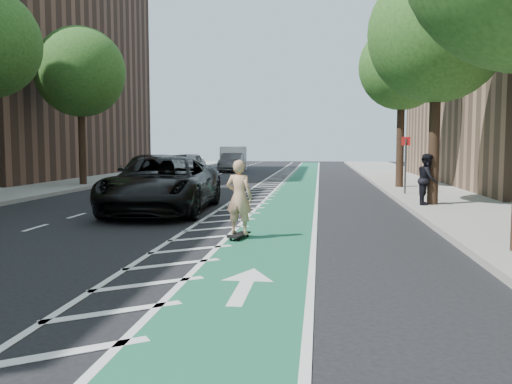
# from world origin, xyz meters

# --- Properties ---
(ground) EXTENTS (120.00, 120.00, 0.00)m
(ground) POSITION_xyz_m (0.00, 0.00, 0.00)
(ground) COLOR black
(ground) RESTS_ON ground
(bike_lane) EXTENTS (2.00, 90.00, 0.01)m
(bike_lane) POSITION_xyz_m (3.00, 10.00, 0.01)
(bike_lane) COLOR #1B6042
(bike_lane) RESTS_ON ground
(buffer_strip) EXTENTS (1.40, 90.00, 0.01)m
(buffer_strip) POSITION_xyz_m (1.50, 10.00, 0.01)
(buffer_strip) COLOR silver
(buffer_strip) RESTS_ON ground
(sidewalk_right) EXTENTS (5.00, 90.00, 0.15)m
(sidewalk_right) POSITION_xyz_m (9.50, 10.00, 0.07)
(sidewalk_right) COLOR gray
(sidewalk_right) RESTS_ON ground
(curb_right) EXTENTS (0.12, 90.00, 0.16)m
(curb_right) POSITION_xyz_m (7.05, 10.00, 0.08)
(curb_right) COLOR gray
(curb_right) RESTS_ON ground
(curb_left) EXTENTS (0.12, 90.00, 0.16)m
(curb_left) POSITION_xyz_m (-7.05, 10.00, 0.08)
(curb_left) COLOR gray
(curb_left) RESTS_ON ground
(tree_r_c) EXTENTS (4.20, 4.20, 7.90)m
(tree_r_c) POSITION_xyz_m (7.90, 8.00, 5.77)
(tree_r_c) COLOR #382619
(tree_r_c) RESTS_ON ground
(tree_r_d) EXTENTS (4.20, 4.20, 7.90)m
(tree_r_d) POSITION_xyz_m (7.90, 16.00, 5.77)
(tree_r_d) COLOR #382619
(tree_r_d) RESTS_ON ground
(tree_l_d) EXTENTS (4.20, 4.20, 7.90)m
(tree_l_d) POSITION_xyz_m (-7.90, 16.00, 5.77)
(tree_l_d) COLOR #382619
(tree_l_d) RESTS_ON ground
(sign_post) EXTENTS (0.35, 0.08, 2.47)m
(sign_post) POSITION_xyz_m (7.60, 12.00, 1.35)
(sign_post) COLOR #4C4C4C
(sign_post) RESTS_ON ground
(skateboard) EXTENTS (0.44, 0.92, 0.12)m
(skateboard) POSITION_xyz_m (2.30, 1.39, 0.10)
(skateboard) COLOR black
(skateboard) RESTS_ON ground
(skateboarder) EXTENTS (0.69, 0.53, 1.70)m
(skateboarder) POSITION_xyz_m (2.30, 1.39, 0.97)
(skateboarder) COLOR tan
(skateboarder) RESTS_ON skateboard
(suv_near) EXTENTS (3.24, 6.55, 1.79)m
(suv_near) POSITION_xyz_m (-0.86, 6.03, 0.89)
(suv_near) COLOR black
(suv_near) RESTS_ON ground
(suv_far) EXTENTS (3.29, 6.35, 1.76)m
(suv_far) POSITION_xyz_m (-2.40, 9.88, 0.88)
(suv_far) COLOR black
(suv_far) RESTS_ON ground
(car_silver) EXTENTS (2.13, 4.97, 1.67)m
(car_silver) POSITION_xyz_m (-4.37, 23.19, 0.84)
(car_silver) COLOR #95959A
(car_silver) RESTS_ON ground
(car_grey) EXTENTS (1.63, 4.59, 1.51)m
(car_grey) POSITION_xyz_m (-2.80, 31.82, 0.75)
(car_grey) COLOR #595A5E
(car_grey) RESTS_ON ground
(pedestrian) EXTENTS (0.83, 0.96, 1.71)m
(pedestrian) POSITION_xyz_m (7.70, 7.89, 1.01)
(pedestrian) COLOR black
(pedestrian) RESTS_ON sidewalk_right
(box_truck) EXTENTS (2.65, 5.00, 1.99)m
(box_truck) POSITION_xyz_m (-3.24, 35.02, 0.92)
(box_truck) COLOR silver
(box_truck) RESTS_ON ground
(barrel_a) EXTENTS (0.63, 0.63, 0.86)m
(barrel_a) POSITION_xyz_m (-3.24, 8.86, 0.41)
(barrel_a) COLOR orange
(barrel_a) RESTS_ON ground
(barrel_b) EXTENTS (0.62, 0.62, 0.84)m
(barrel_b) POSITION_xyz_m (-1.80, 12.00, 0.40)
(barrel_b) COLOR orange
(barrel_b) RESTS_ON ground
(barrel_c) EXTENTS (0.66, 0.66, 0.89)m
(barrel_c) POSITION_xyz_m (-4.00, 14.50, 0.42)
(barrel_c) COLOR orange
(barrel_c) RESTS_ON ground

